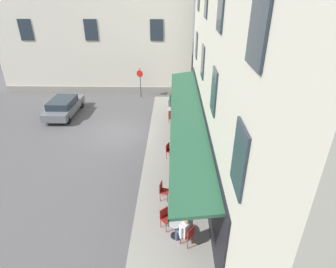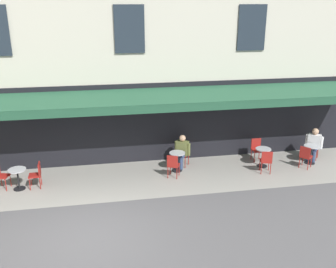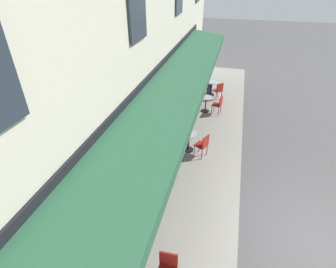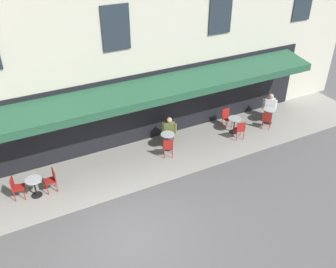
% 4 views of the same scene
% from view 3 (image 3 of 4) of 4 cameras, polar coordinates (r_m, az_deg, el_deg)
% --- Properties ---
extents(ground_plane, '(70.00, 70.00, 0.00)m').
position_cam_3_polar(ground_plane, '(8.04, 28.85, -20.42)').
color(ground_plane, '#565456').
extents(sidewalk_cafe_terrace, '(20.50, 3.20, 0.01)m').
position_cam_3_polar(sidewalk_cafe_terrace, '(10.06, 6.67, -3.70)').
color(sidewalk_cafe_terrace, gray).
rests_on(sidewalk_cafe_terrace, ground_plane).
extents(cafe_table_near_entrance, '(0.60, 0.60, 0.75)m').
position_cam_3_polar(cafe_table_near_entrance, '(9.81, 4.56, -1.14)').
color(cafe_table_near_entrance, black).
rests_on(cafe_table_near_entrance, ground_plane).
extents(cafe_chair_red_by_window, '(0.53, 0.53, 0.91)m').
position_cam_3_polar(cafe_chair_red_by_window, '(9.50, 7.66, -2.21)').
color(cafe_chair_red_by_window, maroon).
rests_on(cafe_chair_red_by_window, ground_plane).
extents(cafe_chair_red_corner_left, '(0.56, 0.56, 0.91)m').
position_cam_3_polar(cafe_chair_red_corner_left, '(10.16, 2.12, 0.64)').
color(cafe_chair_red_corner_left, maroon).
rests_on(cafe_chair_red_corner_left, ground_plane).
extents(cafe_table_mid_terrace, '(0.60, 0.60, 0.75)m').
position_cam_3_polar(cafe_table_mid_terrace, '(14.56, 9.50, 10.20)').
color(cafe_table_mid_terrace, black).
rests_on(cafe_table_mid_terrace, ground_plane).
extents(cafe_chair_red_back_row, '(0.56, 0.56, 0.91)m').
position_cam_3_polar(cafe_chair_red_back_row, '(14.07, 10.99, 9.49)').
color(cafe_chair_red_back_row, maroon).
rests_on(cafe_chair_red_back_row, ground_plane).
extents(cafe_chair_red_kerbside, '(0.56, 0.56, 0.91)m').
position_cam_3_polar(cafe_chair_red_kerbside, '(14.96, 7.83, 11.19)').
color(cafe_chair_red_kerbside, maroon).
rests_on(cafe_chair_red_kerbside, ground_plane).
extents(cafe_chair_red_under_awning, '(0.41, 0.41, 0.91)m').
position_cam_3_polar(cafe_chair_red_under_awning, '(6.21, -0.09, -27.18)').
color(cafe_chair_red_under_awning, maroon).
rests_on(cafe_chair_red_under_awning, ground_plane).
extents(cafe_table_far_end, '(0.60, 0.60, 0.75)m').
position_cam_3_polar(cafe_table_far_end, '(12.72, 8.26, 6.93)').
color(cafe_table_far_end, black).
rests_on(cafe_table_far_end, ground_plane).
extents(cafe_chair_red_facing_street, '(0.48, 0.48, 0.91)m').
position_cam_3_polar(cafe_chair_red_facing_street, '(12.53, 10.99, 6.53)').
color(cafe_chair_red_facing_street, maroon).
rests_on(cafe_chair_red_facing_street, ground_plane).
extents(cafe_chair_red_corner_right, '(0.40, 0.40, 0.91)m').
position_cam_3_polar(cafe_chair_red_corner_right, '(12.77, 5.45, 7.51)').
color(cafe_chair_red_corner_right, maroon).
rests_on(cafe_chair_red_corner_right, ground_plane).
extents(seated_patron_in_white, '(0.65, 0.66, 1.33)m').
position_cam_3_polar(seated_patron_in_white, '(14.75, 8.45, 11.51)').
color(seated_patron_in_white, navy).
rests_on(seated_patron_in_white, ground_plane).
extents(seated_companion_in_olive, '(0.61, 0.63, 1.29)m').
position_cam_3_polar(seated_companion_in_olive, '(9.95, 2.96, 0.85)').
color(seated_companion_in_olive, navy).
rests_on(seated_companion_in_olive, ground_plane).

